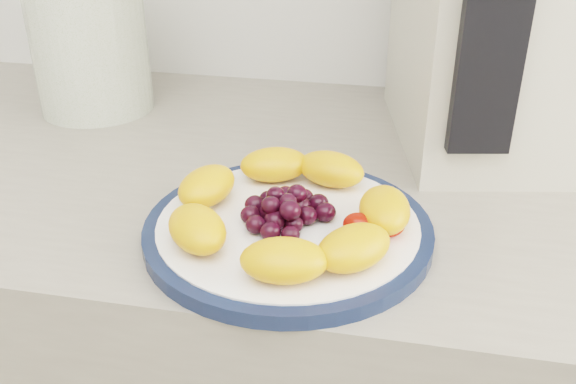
# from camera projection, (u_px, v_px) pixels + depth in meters

# --- Properties ---
(plate_rim) EXTENTS (0.28, 0.28, 0.01)m
(plate_rim) POSITION_uv_depth(u_px,v_px,m) (288.00, 230.00, 0.63)
(plate_rim) COLOR #14203D
(plate_rim) RESTS_ON counter
(plate_face) EXTENTS (0.26, 0.26, 0.02)m
(plate_face) POSITION_uv_depth(u_px,v_px,m) (288.00, 229.00, 0.63)
(plate_face) COLOR white
(plate_face) RESTS_ON counter
(canister) EXTENTS (0.16, 0.16, 0.19)m
(canister) POSITION_uv_depth(u_px,v_px,m) (90.00, 44.00, 0.90)
(canister) COLOR #415F11
(canister) RESTS_ON counter
(appliance_panel) EXTENTS (0.07, 0.03, 0.28)m
(appliance_panel) POSITION_uv_depth(u_px,v_px,m) (496.00, 17.00, 0.62)
(appliance_panel) COLOR black
(appliance_panel) RESTS_ON appliance_body
(fruit_plate) EXTENTS (0.24, 0.24, 0.04)m
(fruit_plate) POSITION_uv_depth(u_px,v_px,m) (292.00, 207.00, 0.62)
(fruit_plate) COLOR orange
(fruit_plate) RESTS_ON plate_face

